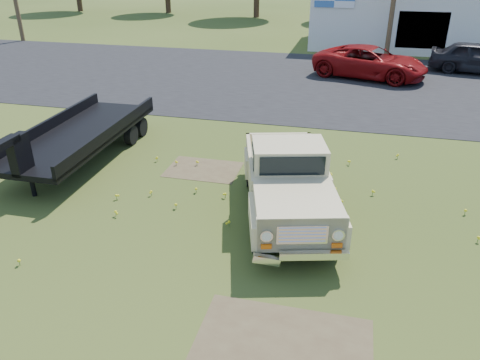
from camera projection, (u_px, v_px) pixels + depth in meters
name	position (u px, v px, depth m)	size (l,w,h in m)	color
ground	(239.00, 240.00, 10.88)	(140.00, 140.00, 0.00)	#324416
asphalt_lot	(309.00, 82.00, 23.94)	(90.00, 14.00, 0.02)	black
dirt_patch_a	(282.00, 346.00, 7.94)	(3.00, 2.00, 0.01)	brown
dirt_patch_b	(203.00, 169.00, 14.35)	(2.20, 1.60, 0.01)	brown
commercial_building	(418.00, 14.00, 32.18)	(14.20, 8.20, 4.15)	silver
vintage_pickup_truck	(288.00, 180.00, 11.52)	(2.07, 5.33, 1.94)	beige
flatbed_trailer	(80.00, 131.00, 14.72)	(2.32, 6.96, 1.90)	black
red_pickup	(370.00, 62.00, 24.33)	(2.66, 5.78, 1.61)	maroon
dark_sedan	(477.00, 58.00, 25.26)	(1.94, 4.83, 1.65)	black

